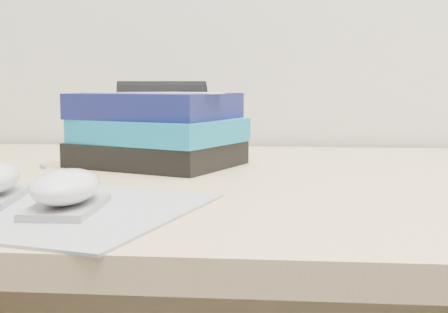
{
  "coord_description": "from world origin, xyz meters",
  "views": [
    {
      "loc": [
        0.02,
        0.74,
        0.86
      ],
      "look_at": [
        -0.04,
        1.47,
        0.77
      ],
      "focal_mm": 50.0,
      "sensor_mm": 36.0,
      "label": 1
    }
  ],
  "objects": [
    {
      "name": "mousepad",
      "position": [
        -0.24,
        1.34,
        0.73
      ],
      "size": [
        0.39,
        0.34,
        0.0
      ],
      "primitive_type": "cube",
      "rotation": [
        0.0,
        0.0,
        -0.26
      ],
      "color": "gray",
      "rests_on": "desk"
    },
    {
      "name": "mouse_front",
      "position": [
        -0.18,
        1.32,
        0.75
      ],
      "size": [
        0.06,
        0.11,
        0.05
      ],
      "color": "gray",
      "rests_on": "mousepad"
    },
    {
      "name": "book_stack",
      "position": [
        -0.17,
        1.68,
        0.78
      ],
      "size": [
        0.28,
        0.26,
        0.11
      ],
      "color": "black",
      "rests_on": "desk"
    },
    {
      "name": "pouch",
      "position": [
        -0.16,
        1.7,
        0.79
      ],
      "size": [
        0.15,
        0.12,
        0.13
      ],
      "color": "black",
      "rests_on": "desk"
    }
  ]
}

